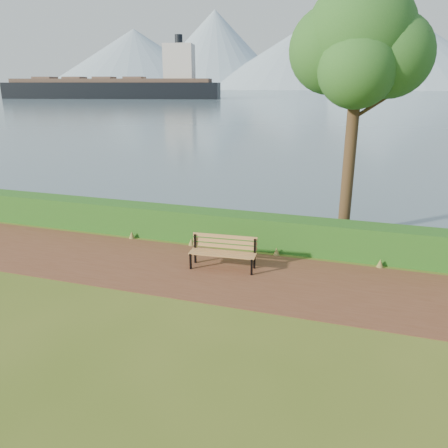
% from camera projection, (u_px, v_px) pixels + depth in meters
% --- Properties ---
extents(ground, '(140.00, 140.00, 0.00)m').
position_uv_depth(ground, '(201.00, 276.00, 11.52)').
color(ground, '#455B1A').
rests_on(ground, ground).
extents(path, '(40.00, 3.40, 0.01)m').
position_uv_depth(path, '(205.00, 271.00, 11.79)').
color(path, brown).
rests_on(path, ground).
extents(hedge, '(32.00, 0.85, 1.00)m').
position_uv_depth(hedge, '(230.00, 228.00, 13.72)').
color(hedge, '#174F16').
rests_on(hedge, ground).
extents(water, '(700.00, 510.00, 0.00)m').
position_uv_depth(water, '(363.00, 92.00, 247.05)').
color(water, '#455F6E').
rests_on(water, ground).
extents(mountains, '(585.00, 190.00, 70.00)m').
position_uv_depth(mountains, '(358.00, 55.00, 373.51)').
color(mountains, '#8098AB').
rests_on(mountains, ground).
extents(bench, '(1.84, 0.67, 0.91)m').
position_uv_depth(bench, '(223.00, 250.00, 11.89)').
color(bench, black).
rests_on(bench, ground).
extents(tree, '(4.18, 3.53, 8.05)m').
position_uv_depth(tree, '(359.00, 42.00, 12.71)').
color(tree, '#321F14').
rests_on(tree, ground).
extents(cargo_ship, '(71.49, 26.75, 21.49)m').
position_uv_depth(cargo_ship, '(120.00, 88.00, 143.70)').
color(cargo_ship, black).
rests_on(cargo_ship, ground).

